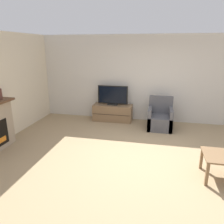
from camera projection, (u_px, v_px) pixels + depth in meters
The scene contains 5 objects.
ground_plane at pixel (142, 158), 4.76m from camera, with size 24.00×24.00×0.00m, color #9E8460.
wall_back at pixel (151, 79), 6.86m from camera, with size 12.00×0.06×2.70m.
tv_stand at pixel (113, 113), 7.11m from camera, with size 1.25×0.49×0.53m.
tv at pixel (113, 96), 6.95m from camera, with size 0.96×0.18×0.62m.
armchair at pixel (160, 119), 6.43m from camera, with size 0.70×0.76×0.92m.
Camera 1 is at (0.25, -4.32, 2.34)m, focal length 35.00 mm.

